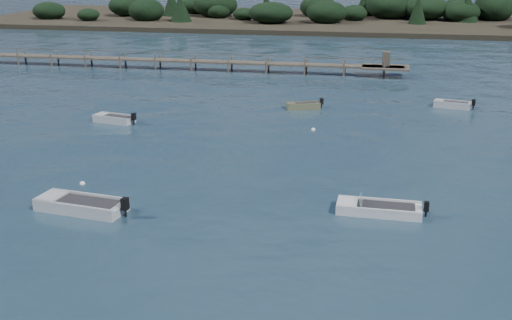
% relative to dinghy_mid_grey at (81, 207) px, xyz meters
% --- Properties ---
extents(ground, '(400.00, 400.00, 0.00)m').
position_rel_dinghy_mid_grey_xyz_m(ground, '(11.77, 53.08, -0.18)').
color(ground, '#182A38').
rests_on(ground, ground).
extents(dinghy_mid_grey, '(5.26, 2.45, 1.31)m').
position_rel_dinghy_mid_grey_xyz_m(dinghy_mid_grey, '(0.00, 0.00, 0.00)').
color(dinghy_mid_grey, '#A4A8AB').
rests_on(dinghy_mid_grey, ground).
extents(tender_far_grey, '(3.69, 1.96, 1.17)m').
position_rel_dinghy_mid_grey_xyz_m(tender_far_grey, '(-5.44, 17.45, -0.01)').
color(tender_far_grey, '#A4A8AB').
rests_on(tender_far_grey, ground).
extents(dinghy_mid_white_a, '(4.70, 1.75, 1.10)m').
position_rel_dinghy_mid_grey_xyz_m(dinghy_mid_white_a, '(15.38, 2.58, -0.03)').
color(dinghy_mid_white_a, silver).
rests_on(dinghy_mid_white_a, ground).
extents(tender_far_white, '(3.24, 2.04, 1.09)m').
position_rel_dinghy_mid_grey_xyz_m(tender_far_white, '(8.80, 24.77, -0.02)').
color(tender_far_white, '#6A6646').
rests_on(tender_far_white, ground).
extents(tender_far_grey_b, '(3.49, 1.92, 1.17)m').
position_rel_dinghy_mid_grey_xyz_m(tender_far_grey_b, '(21.48, 27.55, -0.01)').
color(tender_far_grey_b, '#A4A8AB').
rests_on(tender_far_grey_b, ground).
extents(buoy_c, '(0.32, 0.32, 0.32)m').
position_rel_dinghy_mid_grey_xyz_m(buoy_c, '(-1.73, 3.75, -0.18)').
color(buoy_c, white).
rests_on(buoy_c, ground).
extents(buoy_e, '(0.32, 0.32, 0.32)m').
position_rel_dinghy_mid_grey_xyz_m(buoy_e, '(10.36, 18.12, -0.18)').
color(buoy_e, white).
rests_on(buoy_e, ground).
extents(jetty, '(64.50, 3.20, 3.40)m').
position_rel_dinghy_mid_grey_xyz_m(jetty, '(-9.97, 41.07, 0.81)').
color(jetty, brown).
rests_on(jetty, ground).
extents(far_headland, '(190.00, 40.00, 5.80)m').
position_rel_dinghy_mid_grey_xyz_m(far_headland, '(36.77, 93.08, 1.79)').
color(far_headland, black).
rests_on(far_headland, ground).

